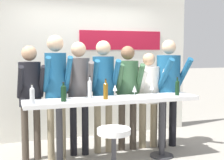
# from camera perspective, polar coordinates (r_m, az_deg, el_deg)

# --- Properties ---
(back_wall) EXTENTS (4.13, 0.12, 2.68)m
(back_wall) POSITION_cam_1_polar(r_m,az_deg,el_deg) (5.90, -4.62, 2.67)
(back_wall) COLOR silver
(back_wall) RESTS_ON ground_plane
(tasting_table) EXTENTS (2.53, 0.49, 0.95)m
(tasting_table) POSITION_cam_1_polar(r_m,az_deg,el_deg) (4.49, 0.31, -5.27)
(tasting_table) COLOR white
(tasting_table) RESTS_ON ground_plane
(bar_stool) EXTENTS (0.43, 0.43, 0.68)m
(bar_stool) POSITION_cam_1_polar(r_m,az_deg,el_deg) (3.90, 0.33, -12.05)
(bar_stool) COLOR #333338
(bar_stool) RESTS_ON ground_plane
(person_far_left) EXTENTS (0.40, 0.52, 1.70)m
(person_far_left) POSITION_cam_1_polar(r_m,az_deg,el_deg) (4.69, -14.74, -1.63)
(person_far_left) COLOR #473D33
(person_far_left) RESTS_ON ground_plane
(person_left) EXTENTS (0.38, 0.53, 1.85)m
(person_left) POSITION_cam_1_polar(r_m,az_deg,el_deg) (4.63, -10.22, -0.27)
(person_left) COLOR gray
(person_left) RESTS_ON ground_plane
(person_center_left) EXTENTS (0.45, 0.57, 1.76)m
(person_center_left) POSITION_cam_1_polar(r_m,az_deg,el_deg) (4.78, -6.07, -0.90)
(person_center_left) COLOR black
(person_center_left) RESTS_ON ground_plane
(person_center) EXTENTS (0.43, 0.56, 1.78)m
(person_center) POSITION_cam_1_polar(r_m,az_deg,el_deg) (4.89, -1.61, -0.56)
(person_center) COLOR gray
(person_center) RESTS_ON ground_plane
(person_center_right) EXTENTS (0.47, 0.57, 1.70)m
(person_center_right) POSITION_cam_1_polar(r_m,az_deg,el_deg) (5.03, 2.89, -1.07)
(person_center_right) COLOR #473D33
(person_center_right) RESTS_ON ground_plane
(person_right) EXTENTS (0.46, 0.54, 1.58)m
(person_right) POSITION_cam_1_polar(r_m,az_deg,el_deg) (5.21, 6.74, -1.79)
(person_right) COLOR gray
(person_right) RESTS_ON ground_plane
(person_far_right) EXTENTS (0.51, 0.62, 1.80)m
(person_far_right) POSITION_cam_1_polar(r_m,az_deg,el_deg) (5.26, 10.32, -0.26)
(person_far_right) COLOR black
(person_far_right) RESTS_ON ground_plane
(wine_bottle_0) EXTENTS (0.06, 0.06, 0.28)m
(wine_bottle_0) POSITION_cam_1_polar(r_m,az_deg,el_deg) (4.80, 11.84, -1.26)
(wine_bottle_0) COLOR black
(wine_bottle_0) RESTS_ON tasting_table
(wine_bottle_1) EXTENTS (0.06, 0.06, 0.32)m
(wine_bottle_1) POSITION_cam_1_polar(r_m,az_deg,el_deg) (4.44, -4.09, -1.49)
(wine_bottle_1) COLOR #B7BCC1
(wine_bottle_1) RESTS_ON tasting_table
(wine_bottle_2) EXTENTS (0.07, 0.07, 0.29)m
(wine_bottle_2) POSITION_cam_1_polar(r_m,az_deg,el_deg) (4.33, -1.17, -1.81)
(wine_bottle_2) COLOR brown
(wine_bottle_2) RESTS_ON tasting_table
(wine_bottle_3) EXTENTS (0.07, 0.07, 0.26)m
(wine_bottle_3) POSITION_cam_1_polar(r_m,az_deg,el_deg) (4.19, -8.85, -2.24)
(wine_bottle_3) COLOR black
(wine_bottle_3) RESTS_ON tasting_table
(wine_bottle_4) EXTENTS (0.06, 0.06, 0.25)m
(wine_bottle_4) POSITION_cam_1_polar(r_m,az_deg,el_deg) (4.10, -14.39, -2.59)
(wine_bottle_4) COLOR #B7BCC1
(wine_bottle_4) RESTS_ON tasting_table
(wine_glass_0) EXTENTS (0.07, 0.07, 0.18)m
(wine_glass_0) POSITION_cam_1_polar(r_m,az_deg,el_deg) (4.57, 0.57, -1.49)
(wine_glass_0) COLOR silver
(wine_glass_0) RESTS_ON tasting_table
(wine_glass_1) EXTENTS (0.07, 0.07, 0.18)m
(wine_glass_1) POSITION_cam_1_polar(r_m,az_deg,el_deg) (4.46, 4.16, -1.68)
(wine_glass_1) COLOR silver
(wine_glass_1) RESTS_ON tasting_table
(wine_glass_2) EXTENTS (0.07, 0.07, 0.18)m
(wine_glass_2) POSITION_cam_1_polar(r_m,az_deg,el_deg) (4.75, 7.35, -1.28)
(wine_glass_2) COLOR silver
(wine_glass_2) RESTS_ON tasting_table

